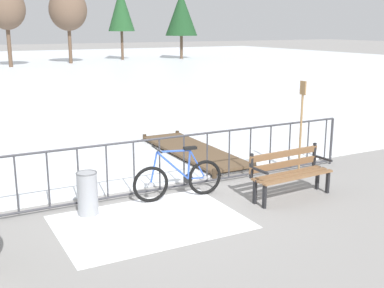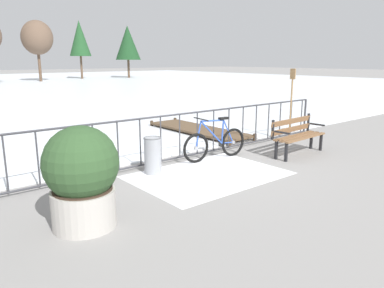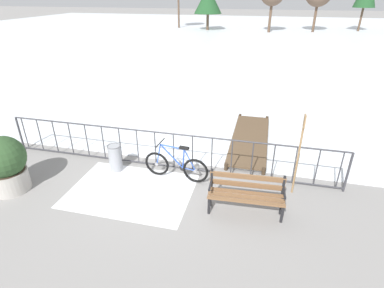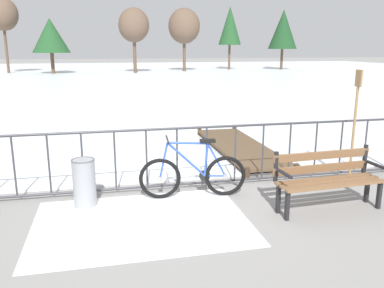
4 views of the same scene
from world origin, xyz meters
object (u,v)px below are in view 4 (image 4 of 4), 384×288
at_px(park_bench, 327,175).
at_px(oar_upright, 355,120).
at_px(trash_bin, 84,182).
at_px(bicycle_near_railing, 193,175).

bearing_deg(park_bench, oar_upright, 42.37).
xyz_separation_m(park_bench, oar_upright, (1.04, 0.95, 0.63)).
height_order(park_bench, trash_bin, park_bench).
bearing_deg(bicycle_near_railing, oar_upright, 1.55).
relative_size(bicycle_near_railing, park_bench, 1.05).
xyz_separation_m(bicycle_near_railing, park_bench, (1.82, -0.88, 0.14)).
distance_m(park_bench, oar_upright, 1.55).
bearing_deg(trash_bin, bicycle_near_railing, -0.35).
relative_size(park_bench, trash_bin, 2.22).
bearing_deg(oar_upright, park_bench, -137.63).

